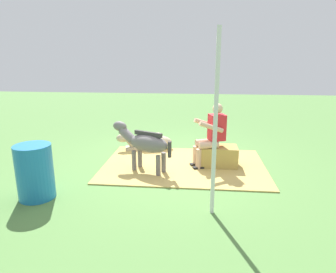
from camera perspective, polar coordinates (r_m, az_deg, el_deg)
name	(u,v)px	position (r m, az deg, el deg)	size (l,w,h in m)	color
ground_plane	(170,164)	(6.40, 0.42, -5.21)	(24.00, 24.00, 0.00)	#568442
hay_patch	(184,165)	(6.31, 3.02, -5.42)	(3.31, 2.26, 0.02)	tan
hay_bale	(218,156)	(6.29, 9.41, -3.72)	(0.77, 0.46, 0.43)	tan
person_seated	(211,133)	(6.11, 8.18, 0.64)	(0.72, 0.55, 1.31)	#D8AD8C
pony_standing	(145,143)	(5.87, -4.44, -1.24)	(1.26, 0.74, 0.94)	slate
pony_lying	(150,142)	(7.30, -3.47, -1.11)	(1.36, 0.59, 0.42)	tan
water_barrel	(35,172)	(5.25, -23.80, -6.11)	(0.57, 0.57, 0.88)	#1E72B2
tent_pole_left	(215,126)	(4.14, 8.90, 1.92)	(0.06, 0.06, 2.59)	silver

